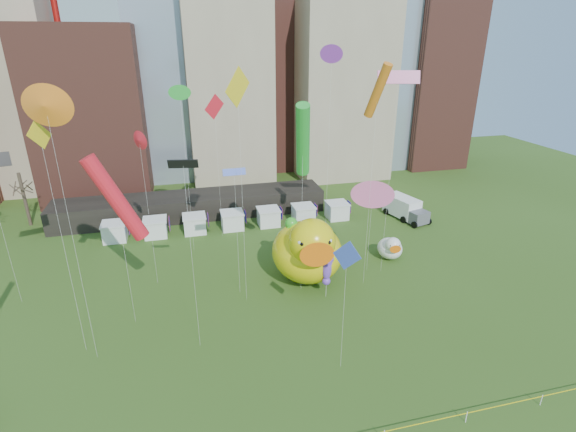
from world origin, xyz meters
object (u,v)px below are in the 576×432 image
object	(u,v)px
seahorse_green	(292,232)
small_duck	(390,248)
big_duck	(308,249)
box_truck	(405,208)
seahorse_purple	(327,266)

from	to	relation	value
seahorse_green	small_duck	bearing A→B (deg)	24.49
big_duck	seahorse_green	size ratio (longest dim) A/B	1.65
small_duck	seahorse_green	distance (m)	12.38
box_truck	small_duck	bearing A→B (deg)	-139.95
box_truck	seahorse_purple	bearing A→B (deg)	-150.97
big_duck	seahorse_green	xyz separation A→B (m)	(-1.17, 2.25, 1.14)
seahorse_green	box_truck	xyz separation A→B (m)	(19.55, 10.91, -3.21)
big_duck	box_truck	bearing A→B (deg)	42.24
big_duck	seahorse_purple	world-z (taller)	big_duck
big_duck	seahorse_purple	xyz separation A→B (m)	(0.85, -3.69, -0.14)
small_duck	seahorse_purple	world-z (taller)	seahorse_purple
big_duck	small_duck	xyz separation A→B (m)	(10.75, 2.31, -2.21)
seahorse_green	box_truck	distance (m)	22.62
small_duck	seahorse_purple	xyz separation A→B (m)	(-9.90, -6.00, 2.07)
seahorse_green	big_duck	bearing A→B (deg)	-38.36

